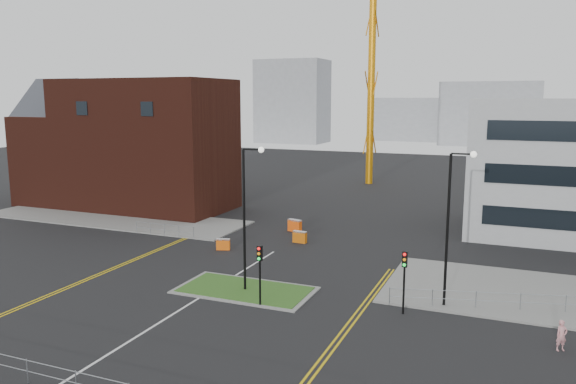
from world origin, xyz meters
name	(u,v)px	position (x,y,z in m)	size (l,w,h in m)	color
ground	(141,334)	(0.00, 0.00, 0.00)	(200.00, 200.00, 0.00)	black
pavement_left	(113,218)	(-20.00, 22.00, 0.06)	(28.00, 8.00, 0.12)	slate
island_kerb	(245,290)	(2.00, 8.00, 0.04)	(8.60, 4.60, 0.08)	slate
grass_island	(245,290)	(2.00, 8.00, 0.06)	(8.00, 4.00, 0.12)	#2C541C
brick_building	(124,145)	(-22.97, 28.00, 6.85)	(24.20, 10.07, 14.24)	#431910
streetlamp_island	(247,207)	(2.22, 8.00, 5.41)	(1.46, 0.36, 9.18)	black
streetlamp_right_near	(452,217)	(14.22, 10.00, 5.41)	(1.46, 0.36, 9.18)	black
traffic_light_island	(260,264)	(4.00, 5.98, 2.57)	(0.28, 0.33, 3.65)	black
traffic_light_right	(404,270)	(12.00, 7.98, 2.57)	(0.28, 0.33, 3.65)	black
railing_front	(51,372)	(0.00, -6.00, 0.78)	(24.05, 0.05, 1.10)	gray
railing_left	(164,228)	(-11.00, 18.00, 0.74)	(6.05, 0.05, 1.10)	gray
railing_right	(566,301)	(20.50, 11.50, 0.78)	(19.05, 5.05, 1.10)	gray
centre_line	(163,320)	(0.00, 2.00, 0.01)	(0.15, 30.00, 0.01)	silver
yellow_left_a	(124,263)	(-9.00, 10.00, 0.01)	(0.12, 24.00, 0.01)	gold
yellow_left_b	(128,263)	(-8.70, 10.00, 0.01)	(0.12, 24.00, 0.01)	gold
yellow_right_a	(350,320)	(9.50, 6.00, 0.01)	(0.12, 20.00, 0.01)	gold
yellow_right_b	(356,320)	(9.80, 6.00, 0.01)	(0.12, 20.00, 0.01)	gold
skyline_a	(293,102)	(-40.00, 120.00, 11.00)	(18.00, 12.00, 22.00)	gray
skyline_b	(490,114)	(10.00, 130.00, 8.00)	(24.00, 12.00, 16.00)	gray
skyline_d	(424,119)	(-8.00, 140.00, 6.00)	(30.00, 12.00, 12.00)	gray
pedestrian	(562,336)	(19.97, 6.22, 0.76)	(0.56, 0.37, 1.53)	pink
barrier_left	(295,225)	(-1.00, 24.00, 0.60)	(1.39, 0.79, 1.11)	#FD550E
barrier_mid	(223,244)	(-4.00, 16.00, 0.49)	(1.13, 0.69, 0.91)	#F7610D
barrier_right	(300,236)	(0.87, 20.45, 0.54)	(1.21, 0.49, 0.99)	#D15F0B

